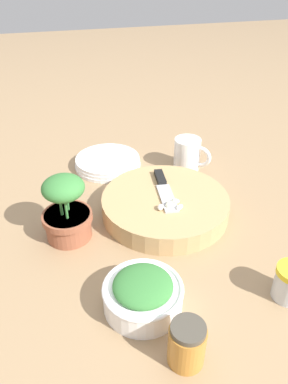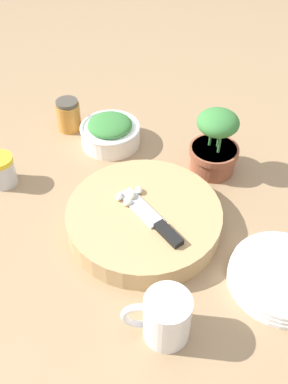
{
  "view_description": "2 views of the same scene",
  "coord_description": "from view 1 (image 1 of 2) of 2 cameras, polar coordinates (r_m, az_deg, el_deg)",
  "views": [
    {
      "loc": [
        -0.67,
        0.21,
        0.58
      ],
      "look_at": [
        0.06,
        0.02,
        0.08
      ],
      "focal_mm": 35.0,
      "sensor_mm": 36.0,
      "label": 1
    },
    {
      "loc": [
        0.5,
        -0.44,
        0.68
      ],
      "look_at": [
        0.01,
        -0.0,
        0.04
      ],
      "focal_mm": 40.0,
      "sensor_mm": 36.0,
      "label": 2
    }
  ],
  "objects": [
    {
      "name": "herb_bowl",
      "position": [
        0.72,
        -0.17,
        -15.18
      ],
      "size": [
        0.15,
        0.15,
        0.07
      ],
      "color": "white",
      "rests_on": "ground_plane"
    },
    {
      "name": "plate_stack",
      "position": [
        1.16,
        -5.54,
        4.55
      ],
      "size": [
        0.2,
        0.2,
        0.03
      ],
      "color": "white",
      "rests_on": "ground_plane"
    },
    {
      "name": "chef_knife",
      "position": [
        0.96,
        3.02,
        0.67
      ],
      "size": [
        0.19,
        0.05,
        0.01
      ],
      "rotation": [
        0.0,
        0.0,
        1.47
      ],
      "color": "black",
      "rests_on": "cutting_board"
    },
    {
      "name": "garlic_cloves",
      "position": [
        0.89,
        4.12,
        -1.98
      ],
      "size": [
        0.05,
        0.07,
        0.02
      ],
      "color": "#E7EAC6",
      "rests_on": "cutting_board"
    },
    {
      "name": "ground_plane",
      "position": [
        0.91,
        1.86,
        -5.75
      ],
      "size": [
        5.0,
        5.0,
        0.0
      ],
      "primitive_type": "plane",
      "color": "#997A56"
    },
    {
      "name": "potted_herb",
      "position": [
        0.86,
        -11.73,
        -2.95
      ],
      "size": [
        0.12,
        0.12,
        0.16
      ],
      "color": "#935138",
      "rests_on": "ground_plane"
    },
    {
      "name": "honey_jar",
      "position": [
        0.65,
        6.54,
        -22.0
      ],
      "size": [
        0.06,
        0.06,
        0.08
      ],
      "color": "#BC7A2D",
      "rests_on": "ground_plane"
    },
    {
      "name": "cutting_board",
      "position": [
        0.95,
        3.23,
        -2.01
      ],
      "size": [
        0.32,
        0.32,
        0.05
      ],
      "color": "tan",
      "rests_on": "ground_plane"
    },
    {
      "name": "coffee_mug",
      "position": [
        1.13,
        6.73,
        5.76
      ],
      "size": [
        0.1,
        0.1,
        0.1
      ],
      "color": "white",
      "rests_on": "ground_plane"
    }
  ]
}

